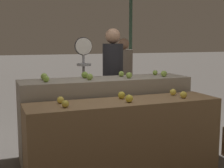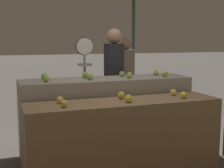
% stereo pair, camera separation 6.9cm
% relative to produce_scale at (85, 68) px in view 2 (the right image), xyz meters
% --- Properties ---
extents(display_counter_front, '(2.18, 0.55, 0.84)m').
position_rel_produce_scale_xyz_m(display_counter_front, '(0.14, -1.14, -0.69)').
color(display_counter_front, olive).
rests_on(display_counter_front, ground_plane).
extents(display_counter_back, '(2.18, 0.55, 1.02)m').
position_rel_produce_scale_xyz_m(display_counter_back, '(0.14, -0.54, -0.60)').
color(display_counter_back, gray).
rests_on(display_counter_back, ground_plane).
extents(apple_front_0, '(0.07, 0.07, 0.07)m').
position_rel_produce_scale_xyz_m(apple_front_0, '(-0.55, -1.25, -0.23)').
color(apple_front_0, gold).
rests_on(apple_front_0, display_counter_front).
extents(apple_front_1, '(0.08, 0.08, 0.08)m').
position_rel_produce_scale_xyz_m(apple_front_1, '(0.15, -1.24, -0.23)').
color(apple_front_1, gold).
rests_on(apple_front_1, display_counter_front).
extents(apple_front_2, '(0.08, 0.08, 0.08)m').
position_rel_produce_scale_xyz_m(apple_front_2, '(0.83, -1.24, -0.23)').
color(apple_front_2, yellow).
rests_on(apple_front_2, display_counter_front).
extents(apple_front_3, '(0.07, 0.07, 0.07)m').
position_rel_produce_scale_xyz_m(apple_front_3, '(-0.55, -1.03, -0.23)').
color(apple_front_3, yellow).
rests_on(apple_front_3, display_counter_front).
extents(apple_front_4, '(0.08, 0.08, 0.08)m').
position_rel_produce_scale_xyz_m(apple_front_4, '(0.15, -1.03, -0.23)').
color(apple_front_4, gold).
rests_on(apple_front_4, display_counter_front).
extents(apple_front_5, '(0.08, 0.08, 0.08)m').
position_rel_produce_scale_xyz_m(apple_front_5, '(0.82, -1.03, -0.23)').
color(apple_front_5, yellow).
rests_on(apple_front_5, display_counter_front).
extents(apple_back_0, '(0.07, 0.07, 0.07)m').
position_rel_produce_scale_xyz_m(apple_back_0, '(-0.64, -0.64, -0.05)').
color(apple_back_0, '#84AD3D').
rests_on(apple_back_0, display_counter_back).
extents(apple_back_1, '(0.08, 0.08, 0.08)m').
position_rel_produce_scale_xyz_m(apple_back_1, '(-0.11, -0.64, -0.05)').
color(apple_back_1, '#8EB247').
rests_on(apple_back_1, display_counter_back).
extents(apple_back_2, '(0.08, 0.08, 0.08)m').
position_rel_produce_scale_xyz_m(apple_back_2, '(0.41, -0.66, -0.05)').
color(apple_back_2, '#8EB247').
rests_on(apple_back_2, display_counter_back).
extents(apple_back_3, '(0.08, 0.08, 0.08)m').
position_rel_produce_scale_xyz_m(apple_back_3, '(0.91, -0.66, -0.05)').
color(apple_back_3, '#8EB247').
rests_on(apple_back_3, display_counter_back).
extents(apple_back_4, '(0.08, 0.08, 0.08)m').
position_rel_produce_scale_xyz_m(apple_back_4, '(-0.62, -0.43, -0.05)').
color(apple_back_4, '#8EB247').
rests_on(apple_back_4, display_counter_back).
extents(apple_back_5, '(0.08, 0.08, 0.08)m').
position_rel_produce_scale_xyz_m(apple_back_5, '(-0.11, -0.43, -0.04)').
color(apple_back_5, '#7AA338').
rests_on(apple_back_5, display_counter_back).
extents(apple_back_6, '(0.07, 0.07, 0.07)m').
position_rel_produce_scale_xyz_m(apple_back_6, '(0.39, -0.44, -0.05)').
color(apple_back_6, '#8EB247').
rests_on(apple_back_6, display_counter_back).
extents(apple_back_7, '(0.07, 0.07, 0.07)m').
position_rel_produce_scale_xyz_m(apple_back_7, '(0.90, -0.44, -0.05)').
color(apple_back_7, '#8EB247').
rests_on(apple_back_7, display_counter_back).
extents(produce_scale, '(0.25, 0.20, 1.55)m').
position_rel_produce_scale_xyz_m(produce_scale, '(0.00, 0.00, 0.00)').
color(produce_scale, '#99999E').
rests_on(produce_scale, ground_plane).
extents(person_vendor_at_scale, '(0.32, 0.32, 1.68)m').
position_rel_produce_scale_xyz_m(person_vendor_at_scale, '(0.45, 0.02, -0.13)').
color(person_vendor_at_scale, '#2D2D38').
rests_on(person_vendor_at_scale, ground_plane).
extents(person_customer_left, '(0.41, 0.41, 1.54)m').
position_rel_produce_scale_xyz_m(person_customer_left, '(1.03, 0.98, -0.22)').
color(person_customer_left, '#2D2D38').
rests_on(person_customer_left, ground_plane).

